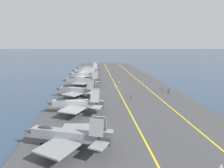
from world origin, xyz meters
name	(u,v)px	position (x,y,z in m)	size (l,w,h in m)	color
ground_plane	(116,87)	(0.00, 0.00, 0.00)	(2000.00, 2000.00, 0.00)	#2D425B
carrier_deck	(116,86)	(0.00, 0.00, 0.20)	(223.44, 45.47, 0.40)	#424244
deck_stripe_foul_line	(144,85)	(0.00, -12.50, 0.40)	(201.10, 0.36, 0.01)	yellow
deck_stripe_centerline	(116,86)	(0.00, 0.00, 0.40)	(201.10, 0.36, 0.01)	yellow
parked_jet_nearest	(67,135)	(-52.76, 13.80, 2.96)	(12.97, 16.28, 6.17)	gray
parked_jet_second	(76,104)	(-34.52, 14.01, 2.99)	(12.54, 15.48, 6.57)	#93999E
parked_jet_third	(77,90)	(-17.54, 15.26, 2.74)	(12.40, 16.04, 6.27)	gray
parked_jet_fourth	(82,80)	(0.20, 14.58, 2.98)	(13.14, 17.31, 6.32)	gray
parked_jet_fifth	(83,74)	(19.77, 15.06, 2.75)	(14.15, 16.04, 6.27)	#9EA3A8
parked_jet_sixth	(86,71)	(36.39, 14.30, 2.70)	(14.39, 17.38, 6.21)	#9EA3A8
parked_jet_seventh	(88,68)	(53.80, 14.00, 2.60)	(12.42, 15.89, 5.99)	gray
crew_brown_vest	(112,76)	(21.92, -0.29, 1.39)	(0.46, 0.42, 1.79)	#232328
crew_red_vest	(168,91)	(-15.69, -17.57, 1.38)	(0.45, 0.46, 1.79)	#232328
crew_purple_vest	(131,96)	(-21.55, -2.76, 1.36)	(0.46, 0.44, 1.74)	#383328
crew_yellow_vest	(119,83)	(1.73, -1.66, 1.35)	(0.26, 0.38, 1.73)	#383328
crew_green_vest	(169,90)	(-13.36, -18.83, 1.37)	(0.43, 0.46, 1.77)	#4C473D
crew_blue_vest	(162,89)	(-11.73, -16.56, 1.30)	(0.42, 0.46, 1.64)	#383328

